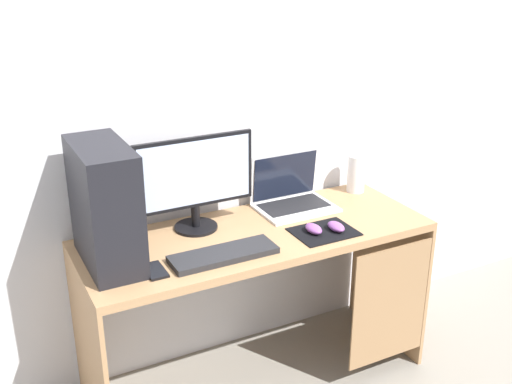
{
  "coord_description": "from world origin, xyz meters",
  "views": [
    {
      "loc": [
        -1.08,
        -2.09,
        1.86
      ],
      "look_at": [
        0.0,
        0.0,
        0.92
      ],
      "focal_mm": 43.68,
      "sensor_mm": 36.0,
      "label": 1
    }
  ],
  "objects": [
    {
      "name": "mouse_left",
      "position": [
        0.21,
        -0.12,
        0.76
      ],
      "size": [
        0.06,
        0.1,
        0.03
      ],
      "primitive_type": "ellipsoid",
      "color": "#8C4C99",
      "rests_on": "mousepad"
    },
    {
      "name": "laptop",
      "position": [
        0.27,
        0.17,
        0.79
      ],
      "size": [
        0.34,
        0.25,
        0.24
      ],
      "color": "white",
      "rests_on": "desk"
    },
    {
      "name": "pc_tower",
      "position": [
        -0.61,
        0.02,
        0.97
      ],
      "size": [
        0.19,
        0.4,
        0.46
      ],
      "primitive_type": "cube",
      "color": "black",
      "rests_on": "desk"
    },
    {
      "name": "mousepad",
      "position": [
        0.25,
        -0.13,
        0.74
      ],
      "size": [
        0.26,
        0.2,
        0.0
      ],
      "primitive_type": "cube",
      "color": "black",
      "rests_on": "desk"
    },
    {
      "name": "keyboard",
      "position": [
        -0.22,
        -0.14,
        0.75
      ],
      "size": [
        0.42,
        0.14,
        0.02
      ],
      "primitive_type": "cube",
      "color": "#232326",
      "rests_on": "desk"
    },
    {
      "name": "monitor",
      "position": [
        -0.21,
        0.14,
        0.96
      ],
      "size": [
        0.51,
        0.18,
        0.41
      ],
      "color": "black",
      "rests_on": "desk"
    },
    {
      "name": "wall_back",
      "position": [
        0.0,
        0.32,
        1.3
      ],
      "size": [
        4.0,
        0.05,
        2.6
      ],
      "color": "silver",
      "rests_on": "ground_plane"
    },
    {
      "name": "ground_plane",
      "position": [
        0.0,
        0.0,
        0.0
      ],
      "size": [
        8.0,
        8.0,
        0.0
      ],
      "primitive_type": "plane",
      "color": "gray"
    },
    {
      "name": "desk",
      "position": [
        0.02,
        -0.01,
        0.59
      ],
      "size": [
        1.48,
        0.56,
        0.74
      ],
      "color": "#A37A51",
      "rests_on": "ground_plane"
    },
    {
      "name": "mouse_right",
      "position": [
        0.3,
        -0.15,
        0.76
      ],
      "size": [
        0.06,
        0.1,
        0.03
      ],
      "primitive_type": "ellipsoid",
      "color": "#8C4C99",
      "rests_on": "mousepad"
    },
    {
      "name": "cell_phone",
      "position": [
        -0.49,
        -0.13,
        0.74
      ],
      "size": [
        0.07,
        0.13,
        0.01
      ],
      "primitive_type": "cube",
      "color": "black",
      "rests_on": "desk"
    },
    {
      "name": "speaker",
      "position": [
        0.64,
        0.19,
        0.83
      ],
      "size": [
        0.09,
        0.09,
        0.18
      ],
      "primitive_type": "cylinder",
      "color": "white",
      "rests_on": "desk"
    }
  ]
}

